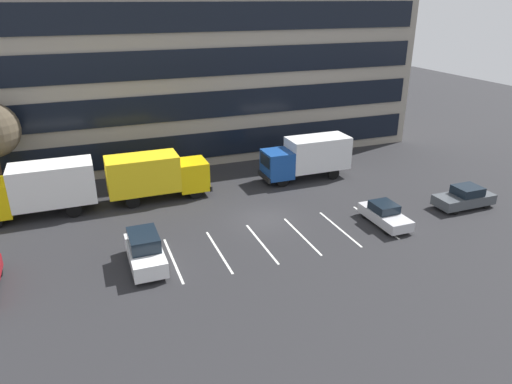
% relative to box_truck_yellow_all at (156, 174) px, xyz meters
% --- Properties ---
extents(ground_plane, '(120.00, 120.00, 0.00)m').
position_rel_box_truck_yellow_all_xyz_m(ground_plane, '(6.18, -6.31, -1.97)').
color(ground_plane, '#262628').
extents(office_building, '(41.73, 11.58, 18.00)m').
position_rel_box_truck_yellow_all_xyz_m(office_building, '(6.18, 11.65, 7.03)').
color(office_building, gray).
rests_on(office_building, ground_plane).
extents(lot_markings, '(14.14, 5.40, 0.01)m').
position_rel_box_truck_yellow_all_xyz_m(lot_markings, '(6.18, -9.43, -1.97)').
color(lot_markings, silver).
rests_on(lot_markings, ground_plane).
extents(box_truck_yellow_all, '(7.57, 2.51, 3.51)m').
position_rel_box_truck_yellow_all_xyz_m(box_truck_yellow_all, '(0.00, 0.00, 0.00)').
color(box_truck_yellow_all, yellow).
rests_on(box_truck_yellow_all, ground_plane).
extents(box_truck_yellow, '(7.98, 2.64, 3.70)m').
position_rel_box_truck_yellow_all_xyz_m(box_truck_yellow, '(-8.14, -0.03, 0.11)').
color(box_truck_yellow, yellow).
rests_on(box_truck_yellow, ground_plane).
extents(box_truck_blue, '(7.53, 2.49, 3.49)m').
position_rel_box_truck_yellow_all_xyz_m(box_truck_blue, '(12.61, -0.12, -0.01)').
color(box_truck_blue, '#194799').
rests_on(box_truck_blue, ground_plane).
extents(suv_white, '(1.84, 4.35, 1.97)m').
position_rel_box_truck_yellow_all_xyz_m(suv_white, '(-2.37, -9.42, -1.02)').
color(suv_white, white).
rests_on(suv_white, ground_plane).
extents(sedan_charcoal, '(4.42, 1.85, 1.58)m').
position_rel_box_truck_yellow_all_xyz_m(sedan_charcoal, '(20.67, -9.61, -1.23)').
color(sedan_charcoal, '#474C51').
rests_on(sedan_charcoal, ground_plane).
extents(sedan_silver, '(1.71, 4.08, 1.46)m').
position_rel_box_truck_yellow_all_xyz_m(sedan_silver, '(13.57, -9.85, -1.28)').
color(sedan_silver, silver).
rests_on(sedan_silver, ground_plane).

